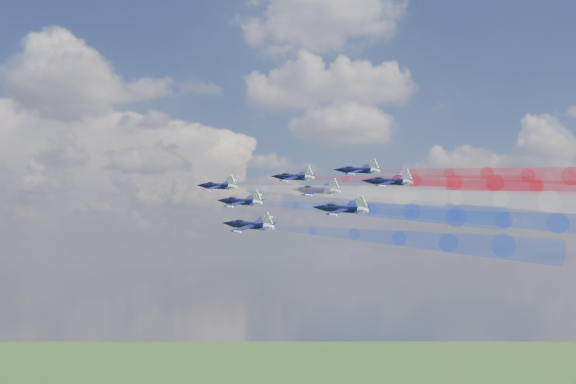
{
  "coord_description": "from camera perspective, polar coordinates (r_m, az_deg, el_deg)",
  "views": [
    {
      "loc": [
        9.35,
        -140.99,
        117.01
      ],
      "look_at": [
        22.42,
        3.74,
        130.36
      ],
      "focal_mm": 44.64,
      "sensor_mm": 36.0,
      "label": 1
    }
  ],
  "objects": [
    {
      "name": "trail_rear_left",
      "position": [
        114.78,
        16.85,
        -2.09
      ],
      "size": [
        39.27,
        34.67,
        9.51
      ],
      "primitive_type": null,
      "rotation": [
        0.1,
        -0.33,
        0.84
      ],
      "color": "blue"
    },
    {
      "name": "jet_inner_left",
      "position": [
        141.88,
        -3.77,
        -0.77
      ],
      "size": [
        15.55,
        15.33,
        7.18
      ],
      "primitive_type": null,
      "rotation": [
        0.1,
        -0.33,
        0.84
      ],
      "color": "black"
    },
    {
      "name": "trail_rear_right",
      "position": [
        133.01,
        19.19,
        0.38
      ],
      "size": [
        39.27,
        34.67,
        9.51
      ],
      "primitive_type": null,
      "rotation": [
        0.1,
        -0.33,
        0.84
      ],
      "color": "red"
    },
    {
      "name": "jet_outer_left",
      "position": [
        125.61,
        -3.09,
        -2.66
      ],
      "size": [
        15.55,
        15.33,
        7.18
      ],
      "primitive_type": null,
      "rotation": [
        0.1,
        -0.33,
        0.84
      ],
      "color": "black"
    },
    {
      "name": "trail_inner_right",
      "position": [
        142.25,
        10.08,
        0.83
      ],
      "size": [
        39.27,
        34.67,
        9.51
      ],
      "primitive_type": null,
      "rotation": [
        0.1,
        -0.33,
        0.84
      ],
      "color": "red"
    },
    {
      "name": "jet_outer_right",
      "position": [
        157.77,
        5.6,
        1.74
      ],
      "size": [
        15.55,
        15.33,
        7.18
      ],
      "primitive_type": null,
      "rotation": [
        0.1,
        -0.33,
        0.84
      ],
      "color": "black"
    },
    {
      "name": "trail_outer_left",
      "position": [
        109.99,
        8.87,
        -3.66
      ],
      "size": [
        39.27,
        34.67,
        9.51
      ],
      "primitive_type": null,
      "rotation": [
        0.1,
        -0.33,
        0.84
      ],
      "color": "blue"
    },
    {
      "name": "jet_rear_left",
      "position": [
        127.01,
        4.32,
        -1.35
      ],
      "size": [
        15.55,
        15.33,
        7.18
      ],
      "primitive_type": null,
      "rotation": [
        0.1,
        -0.33,
        0.84
      ],
      "color": "black"
    },
    {
      "name": "jet_center_third",
      "position": [
        142.2,
        2.34,
        0.13
      ],
      "size": [
        15.55,
        15.33,
        7.18
      ],
      "primitive_type": null,
      "rotation": [
        0.1,
        -0.33,
        0.84
      ],
      "color": "black"
    },
    {
      "name": "trail_lead",
      "position": [
        140.99,
        3.33,
        0.04
      ],
      "size": [
        39.27,
        34.67,
        9.51
      ],
      "primitive_type": null,
      "rotation": [
        0.1,
        -0.33,
        0.84
      ],
      "color": "white"
    },
    {
      "name": "trail_outer_right",
      "position": [
        145.49,
        15.58,
        1.41
      ],
      "size": [
        39.27,
        34.67,
        9.51
      ],
      "primitive_type": null,
      "rotation": [
        0.1,
        -0.33,
        0.84
      ],
      "color": "red"
    },
    {
      "name": "jet_lead",
      "position": [
        158.35,
        -5.61,
        0.47
      ],
      "size": [
        15.55,
        15.33,
        7.18
      ],
      "primitive_type": null,
      "rotation": [
        0.1,
        -0.33,
        0.84
      ],
      "color": "black"
    },
    {
      "name": "jet_inner_right",
      "position": [
        156.92,
        0.44,
        1.2
      ],
      "size": [
        15.55,
        15.33,
        7.18
      ],
      "primitive_type": null,
      "rotation": [
        0.1,
        -0.33,
        0.84
      ],
      "color": "black"
    },
    {
      "name": "jet_rear_right",
      "position": [
        143.87,
        8.01,
        0.83
      ],
      "size": [
        15.55,
        15.33,
        7.18
      ],
      "primitive_type": null,
      "rotation": [
        0.1,
        -0.33,
        0.84
      ],
      "color": "black"
    },
    {
      "name": "trail_center_third",
      "position": [
        128.67,
        13.25,
        -0.4
      ],
      "size": [
        39.27,
        34.67,
        9.51
      ],
      "primitive_type": null,
      "rotation": [
        0.1,
        -0.33,
        0.84
      ],
      "color": "white"
    },
    {
      "name": "trail_inner_left",
      "position": [
        125.58,
        6.56,
        -1.43
      ],
      "size": [
        39.27,
        34.67,
        9.51
      ],
      "primitive_type": null,
      "rotation": [
        0.1,
        -0.33,
        0.84
      ],
      "color": "blue"
    }
  ]
}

